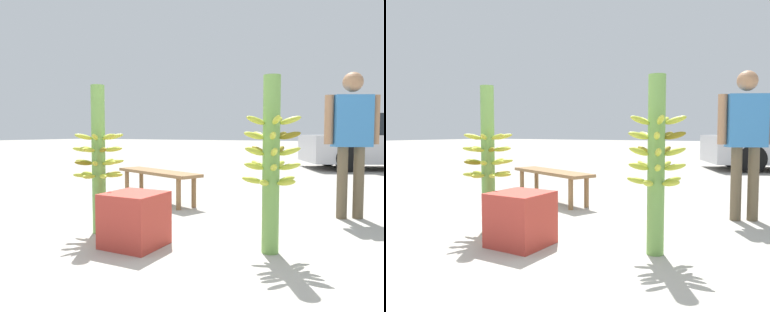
% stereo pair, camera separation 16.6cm
% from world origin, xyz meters
% --- Properties ---
extents(ground_plane, '(80.00, 80.00, 0.00)m').
position_xyz_m(ground_plane, '(0.00, 0.00, 0.00)').
color(ground_plane, '#9E998E').
extents(banana_stalk_left, '(0.47, 0.47, 1.36)m').
position_xyz_m(banana_stalk_left, '(-0.76, 0.10, 0.69)').
color(banana_stalk_left, '#6B9E47').
rests_on(banana_stalk_left, ground_plane).
extents(banana_stalk_center, '(0.45, 0.45, 1.37)m').
position_xyz_m(banana_stalk_center, '(0.81, 0.27, 0.71)').
color(banana_stalk_center, '#6B9E47').
rests_on(banana_stalk_center, ground_plane).
extents(vendor_person, '(0.56, 0.36, 1.57)m').
position_xyz_m(vendor_person, '(1.24, 1.81, 0.94)').
color(vendor_person, brown).
rests_on(vendor_person, ground_plane).
extents(market_bench, '(1.46, 0.83, 0.42)m').
position_xyz_m(market_bench, '(-1.13, 1.66, 0.36)').
color(market_bench, olive).
rests_on(market_bench, ground_plane).
extents(produce_crate, '(0.44, 0.44, 0.44)m').
position_xyz_m(produce_crate, '(-0.22, -0.08, 0.22)').
color(produce_crate, '#B2382D').
rests_on(produce_crate, ground_plane).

